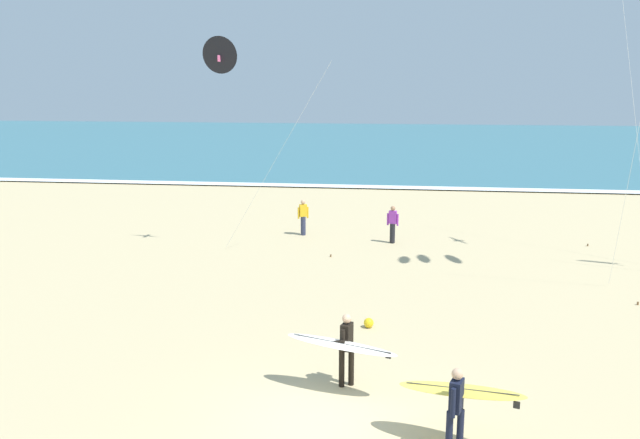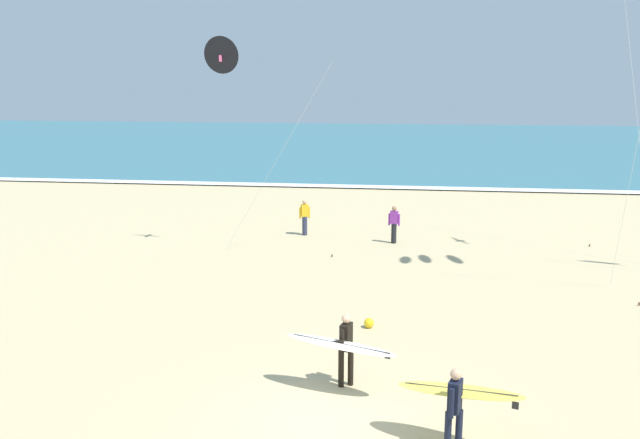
% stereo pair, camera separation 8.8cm
% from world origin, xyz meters
% --- Properties ---
extents(ground_plane, '(160.00, 160.00, 0.00)m').
position_xyz_m(ground_plane, '(0.00, 0.00, 0.00)').
color(ground_plane, tan).
extents(ocean_water, '(160.00, 60.00, 0.08)m').
position_xyz_m(ocean_water, '(0.00, 59.28, 0.04)').
color(ocean_water, '#336B7A').
rests_on(ocean_water, ground).
extents(shoreline_foam, '(160.00, 1.24, 0.01)m').
position_xyz_m(shoreline_foam, '(0.00, 29.58, 0.09)').
color(shoreline_foam, white).
rests_on(shoreline_foam, ocean_water).
extents(surfer_lead, '(2.60, 1.19, 1.71)m').
position_xyz_m(surfer_lead, '(0.28, 1.57, 1.05)').
color(surfer_lead, black).
rests_on(surfer_lead, ground).
extents(surfer_trailing, '(2.47, 1.31, 1.71)m').
position_xyz_m(surfer_trailing, '(2.61, -0.64, 1.05)').
color(surfer_trailing, black).
rests_on(surfer_trailing, ground).
extents(kite_delta_charcoal_low, '(5.11, 0.93, 8.40)m').
position_xyz_m(kite_delta_charcoal_low, '(-5.59, 13.33, 7.67)').
color(kite_delta_charcoal_low, black).
rests_on(kite_delta_charcoal_low, ground).
extents(bystander_purple_top, '(0.49, 0.24, 1.59)m').
position_xyz_m(bystander_purple_top, '(1.06, 15.28, 0.81)').
color(bystander_purple_top, black).
rests_on(bystander_purple_top, ground).
extents(bystander_yellow_top, '(0.46, 0.30, 1.59)m').
position_xyz_m(bystander_yellow_top, '(-2.89, 16.24, 0.81)').
color(bystander_yellow_top, '#2D334C').
rests_on(bystander_yellow_top, ground).
extents(beach_ball, '(0.28, 0.28, 0.28)m').
position_xyz_m(beach_ball, '(0.63, 5.39, 0.14)').
color(beach_ball, yellow).
rests_on(beach_ball, ground).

